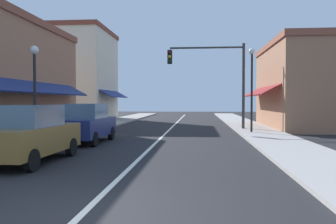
% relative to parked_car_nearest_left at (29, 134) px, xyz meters
% --- Properties ---
extents(ground_plane, '(80.00, 80.00, 0.00)m').
position_rel_parked_car_nearest_left_xyz_m(ground_plane, '(3.24, 13.03, -0.88)').
color(ground_plane, black).
extents(sidewalk_left, '(2.60, 56.00, 0.12)m').
position_rel_parked_car_nearest_left_xyz_m(sidewalk_left, '(-2.26, 13.03, -0.82)').
color(sidewalk_left, gray).
rests_on(sidewalk_left, ground).
extents(sidewalk_right, '(2.60, 56.00, 0.12)m').
position_rel_parked_car_nearest_left_xyz_m(sidewalk_right, '(8.74, 13.03, -0.82)').
color(sidewalk_right, '#A39E99').
rests_on(sidewalk_right, ground).
extents(lane_center_stripe, '(0.14, 52.00, 0.01)m').
position_rel_parked_car_nearest_left_xyz_m(lane_center_stripe, '(3.24, 13.03, -0.88)').
color(lane_center_stripe, silver).
rests_on(lane_center_stripe, ground).
extents(storefront_right_block, '(6.21, 10.20, 5.96)m').
position_rel_parked_car_nearest_left_xyz_m(storefront_right_block, '(12.49, 15.03, 2.11)').
color(storefront_right_block, '#9E6B4C').
rests_on(storefront_right_block, ground).
extents(storefront_far_left, '(5.74, 8.20, 8.82)m').
position_rel_parked_car_nearest_left_xyz_m(storefront_far_left, '(-5.77, 23.03, 3.54)').
color(storefront_far_left, beige).
rests_on(storefront_far_left, ground).
extents(parked_car_nearest_left, '(1.87, 4.14, 1.77)m').
position_rel_parked_car_nearest_left_xyz_m(parked_car_nearest_left, '(0.00, 0.00, 0.00)').
color(parked_car_nearest_left, brown).
rests_on(parked_car_nearest_left, ground).
extents(parked_car_second_left, '(1.83, 4.12, 1.77)m').
position_rel_parked_car_nearest_left_xyz_m(parked_car_second_left, '(0.09, 5.16, 0.00)').
color(parked_car_second_left, navy).
rests_on(parked_car_second_left, ground).
extents(traffic_signal_mast_arm, '(5.00, 0.50, 5.61)m').
position_rel_parked_car_nearest_left_xyz_m(traffic_signal_mast_arm, '(6.32, 12.63, 2.95)').
color(traffic_signal_mast_arm, '#333333').
rests_on(traffic_signal_mast_arm, ground).
extents(street_lamp_left_near, '(0.36, 0.36, 4.21)m').
position_rel_parked_car_nearest_left_xyz_m(street_lamp_left_near, '(-1.73, 4.00, 2.01)').
color(street_lamp_left_near, black).
rests_on(street_lamp_left_near, ground).
extents(street_lamp_right_mid, '(0.36, 0.36, 4.90)m').
position_rel_parked_car_nearest_left_xyz_m(street_lamp_right_mid, '(8.18, 10.04, 2.41)').
color(street_lamp_right_mid, black).
rests_on(street_lamp_right_mid, ground).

